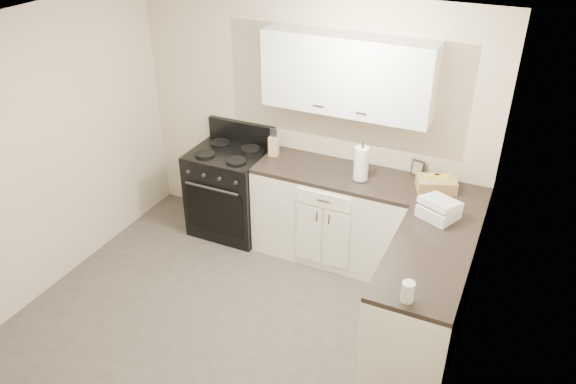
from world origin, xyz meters
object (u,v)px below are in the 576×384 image
at_px(knife_block, 274,146).
at_px(wicker_basket, 436,184).
at_px(paper_towel, 361,164).
at_px(countertop_grill, 439,212).
at_px(stove, 230,192).

relative_size(knife_block, wicker_basket, 0.59).
bearing_deg(paper_towel, knife_block, 173.24).
distance_m(knife_block, countertop_grill, 1.78).
distance_m(stove, countertop_grill, 2.28).
bearing_deg(stove, countertop_grill, -9.28).
relative_size(stove, paper_towel, 2.89).
xyz_separation_m(paper_towel, wicker_basket, (0.67, 0.10, -0.10)).
distance_m(knife_block, wicker_basket, 1.61).
bearing_deg(wicker_basket, paper_towel, -171.78).
xyz_separation_m(stove, wicker_basket, (2.08, 0.08, 0.54)).
bearing_deg(paper_towel, countertop_grill, -23.81).
relative_size(knife_block, countertop_grill, 0.71).
distance_m(paper_towel, countertop_grill, 0.86).
bearing_deg(countertop_grill, stove, -164.96).
distance_m(stove, wicker_basket, 2.15).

